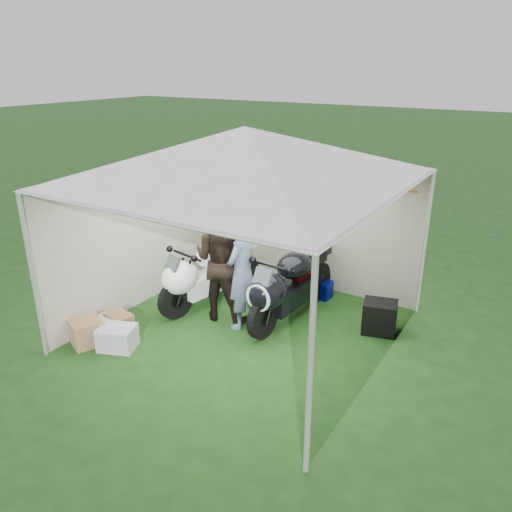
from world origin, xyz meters
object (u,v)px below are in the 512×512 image
(crate_0, at_px, (117,338))
(crate_3, at_px, (120,322))
(equipment_box, at_px, (379,317))
(person_blue_jacket, at_px, (242,273))
(motorcycle_black, at_px, (288,284))
(person_dark_jacket, at_px, (223,259))
(crate_2, at_px, (107,324))
(canopy_tent, at_px, (246,159))
(motorcycle_white, at_px, (206,272))
(crate_1, at_px, (87,332))
(paddock_stand, at_px, (319,289))

(crate_0, xyz_separation_m, crate_3, (-0.36, 0.38, -0.03))
(equipment_box, bearing_deg, person_blue_jacket, -153.74)
(motorcycle_black, xyz_separation_m, crate_0, (-1.63, -1.99, -0.45))
(person_dark_jacket, bearing_deg, crate_2, 41.03)
(crate_0, bearing_deg, motorcycle_black, 50.55)
(canopy_tent, bearing_deg, motorcycle_white, 161.11)
(person_dark_jacket, relative_size, crate_0, 3.94)
(motorcycle_black, height_order, crate_1, motorcycle_black)
(canopy_tent, height_order, person_blue_jacket, canopy_tent)
(crate_0, bearing_deg, person_blue_jacket, 52.47)
(paddock_stand, height_order, person_dark_jacket, person_dark_jacket)
(canopy_tent, distance_m, person_dark_jacket, 1.70)
(paddock_stand, relative_size, crate_0, 0.83)
(canopy_tent, height_order, crate_0, canopy_tent)
(motorcycle_black, distance_m, crate_3, 2.60)
(crate_2, bearing_deg, canopy_tent, 33.15)
(person_blue_jacket, bearing_deg, motorcycle_black, 135.36)
(crate_2, bearing_deg, equipment_box, 31.68)
(motorcycle_white, xyz_separation_m, crate_1, (-0.71, -1.88, -0.40))
(equipment_box, bearing_deg, motorcycle_white, -166.85)
(equipment_box, relative_size, crate_2, 1.53)
(paddock_stand, relative_size, equipment_box, 0.84)
(motorcycle_black, height_order, equipment_box, motorcycle_black)
(person_dark_jacket, distance_m, person_blue_jacket, 0.42)
(person_blue_jacket, relative_size, crate_1, 4.29)
(motorcycle_black, relative_size, crate_1, 5.45)
(person_dark_jacket, bearing_deg, crate_1, 48.71)
(paddock_stand, distance_m, crate_2, 3.51)
(paddock_stand, relative_size, crate_2, 1.28)
(motorcycle_black, relative_size, equipment_box, 4.57)
(crate_1, bearing_deg, motorcycle_black, 45.33)
(motorcycle_white, height_order, crate_2, motorcycle_white)
(paddock_stand, height_order, person_blue_jacket, person_blue_jacket)
(crate_2, xyz_separation_m, crate_3, (0.12, 0.13, 0.02))
(person_dark_jacket, bearing_deg, motorcycle_white, -27.25)
(crate_1, bearing_deg, equipment_box, 36.27)
(person_dark_jacket, bearing_deg, person_blue_jacket, 162.85)
(canopy_tent, relative_size, crate_1, 13.84)
(crate_2, relative_size, crate_3, 0.80)
(motorcycle_white, xyz_separation_m, crate_3, (-0.60, -1.37, -0.45))
(equipment_box, xyz_separation_m, crate_1, (-3.44, -2.52, -0.06))
(paddock_stand, xyz_separation_m, person_blue_jacket, (-0.57, -1.52, 0.72))
(motorcycle_white, bearing_deg, canopy_tent, -7.33)
(paddock_stand, bearing_deg, person_blue_jacket, -110.64)
(equipment_box, height_order, crate_0, equipment_box)
(canopy_tent, distance_m, paddock_stand, 2.94)
(crate_0, bearing_deg, paddock_stand, 60.34)
(motorcycle_white, xyz_separation_m, crate_2, (-0.73, -1.49, -0.47))
(person_blue_jacket, height_order, crate_1, person_blue_jacket)
(person_blue_jacket, bearing_deg, person_dark_jacket, -101.33)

